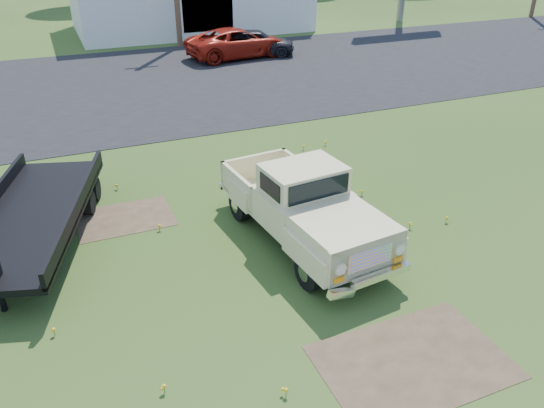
# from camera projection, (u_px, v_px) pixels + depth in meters

# --- Properties ---
(ground) EXTENTS (140.00, 140.00, 0.00)m
(ground) POSITION_uv_depth(u_px,v_px,m) (257.00, 280.00, 10.41)
(ground) COLOR #2A4A17
(ground) RESTS_ON ground
(asphalt_lot) EXTENTS (90.00, 14.00, 0.02)m
(asphalt_lot) POSITION_uv_depth(u_px,v_px,m) (129.00, 86.00, 22.58)
(asphalt_lot) COLOR black
(asphalt_lot) RESTS_ON ground
(dirt_patch_a) EXTENTS (3.00, 2.00, 0.01)m
(dirt_patch_a) POSITION_uv_depth(u_px,v_px,m) (413.00, 362.00, 8.48)
(dirt_patch_a) COLOR #4B3828
(dirt_patch_a) RESTS_ON ground
(dirt_patch_b) EXTENTS (2.20, 1.60, 0.01)m
(dirt_patch_b) POSITION_uv_depth(u_px,v_px,m) (125.00, 218.00, 12.56)
(dirt_patch_b) COLOR #4B3828
(dirt_patch_b) RESTS_ON ground
(vintage_pickup_truck) EXTENTS (2.43, 5.14, 1.80)m
(vintage_pickup_truck) POSITION_uv_depth(u_px,v_px,m) (302.00, 204.00, 11.27)
(vintage_pickup_truck) COLOR beige
(vintage_pickup_truck) RESTS_ON ground
(flatbed_trailer) EXTENTS (3.62, 6.29, 1.63)m
(flatbed_trailer) POSITION_uv_depth(u_px,v_px,m) (31.00, 211.00, 11.20)
(flatbed_trailer) COLOR black
(flatbed_trailer) RESTS_ON ground
(red_pickup) EXTENTS (5.48, 3.09, 1.45)m
(red_pickup) POSITION_uv_depth(u_px,v_px,m) (237.00, 43.00, 26.87)
(red_pickup) COLOR #9B1B0E
(red_pickup) RESTS_ON ground
(dark_sedan) EXTENTS (4.30, 2.73, 1.37)m
(dark_sedan) POSITION_uv_depth(u_px,v_px,m) (255.00, 43.00, 27.17)
(dark_sedan) COLOR black
(dark_sedan) RESTS_ON ground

